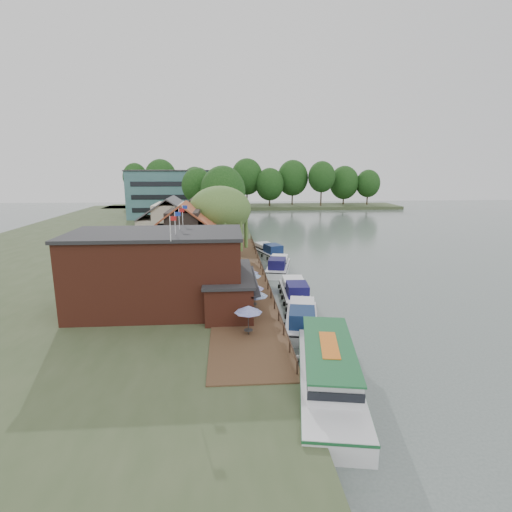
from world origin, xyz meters
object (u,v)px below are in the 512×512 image
object	(u,v)px
umbrella_1	(255,303)
umbrella_3	(250,282)
umbrella_4	(248,279)
willow	(220,223)
hotel_block	(179,194)
cottage_c	(201,218)
cruiser_1	(295,289)
tour_boat	(329,370)
swan	(298,357)
cottage_a	(185,237)
umbrella_0	(248,320)
cruiser_3	(268,250)
cottage_b	(171,226)
cruiser_0	(302,315)
pub	(179,271)
cruiser_2	(278,264)
umbrella_2	(253,295)

from	to	relation	value
umbrella_1	umbrella_3	bearing A→B (deg)	90.88
umbrella_4	willow	bearing A→B (deg)	101.58
hotel_block	cottage_c	world-z (taller)	hotel_block
cruiser_1	tour_boat	world-z (taller)	tour_boat
cottage_c	swan	xyz separation A→B (m)	(9.50, -43.06, -5.03)
cottage_a	umbrella_0	world-z (taller)	cottage_a
cruiser_3	cottage_b	bearing A→B (deg)	163.98
cruiser_0	cruiser_1	size ratio (longest dim) A/B	1.00
hotel_block	umbrella_1	size ratio (longest dim) A/B	10.69
umbrella_1	pub	bearing A→B (deg)	158.25
cruiser_2	cruiser_3	bearing A→B (deg)	104.83
cottage_b	cruiser_0	size ratio (longest dim) A/B	1.00
umbrella_4	cottage_c	bearing A→B (deg)	102.78
cruiser_1	tour_boat	xyz separation A→B (m)	(-0.90, -17.97, 0.31)
cottage_b	umbrella_3	xyz separation A→B (m)	(10.66, -21.22, -2.96)
hotel_block	umbrella_2	world-z (taller)	hotel_block
cruiser_0	cruiser_2	world-z (taller)	cruiser_0
cottage_a	umbrella_2	xyz separation A→B (m)	(7.75, -15.56, -2.96)
cottage_a	cottage_c	xyz separation A→B (m)	(1.00, 19.00, 0.00)
swan	umbrella_4	bearing A→B (deg)	101.75
cottage_a	cottage_b	world-z (taller)	same
umbrella_2	hotel_block	bearing A→B (deg)	101.65
umbrella_3	umbrella_4	bearing A→B (deg)	94.39
cottage_c	tour_boat	bearing A→B (deg)	-77.28
tour_boat	swan	distance (m)	4.59
cottage_b	cruiser_2	bearing A→B (deg)	-30.09
umbrella_2	umbrella_4	distance (m)	5.66
cruiser_3	tour_boat	bearing A→B (deg)	-108.63
pub	cruiser_3	distance (m)	28.03
cottage_c	cruiser_2	bearing A→B (deg)	-57.76
willow	umbrella_3	xyz separation A→B (m)	(3.16, -16.22, -3.93)
umbrella_3	swan	world-z (taller)	umbrella_3
cottage_c	willow	xyz separation A→B (m)	(3.50, -14.00, 0.96)
umbrella_0	cruiser_0	world-z (taller)	umbrella_0
willow	umbrella_4	bearing A→B (deg)	-78.42
pub	cottage_a	xyz separation A→B (m)	(-1.00, 15.00, 0.60)
tour_boat	cruiser_2	bearing A→B (deg)	98.66
umbrella_3	cruiser_1	xyz separation A→B (m)	(4.92, 0.88, -1.14)
pub	cruiser_0	distance (m)	11.83
umbrella_0	cruiser_2	xyz separation A→B (m)	(5.28, 22.82, -1.14)
cruiser_0	swan	size ratio (longest dim) A/B	21.79
umbrella_1	tour_boat	world-z (taller)	umbrella_1
cruiser_2	willow	bearing A→B (deg)	166.22
cottage_a	cruiser_1	size ratio (longest dim) A/B	0.90
cruiser_3	cruiser_2	bearing A→B (deg)	-106.08
umbrella_4	umbrella_2	bearing A→B (deg)	-87.99
pub	umbrella_3	size ratio (longest dim) A/B	8.15
hotel_block	cruiser_1	xyz separation A→B (m)	(19.58, -66.34, -6.00)
pub	umbrella_3	world-z (taller)	pub
cottage_a	willow	distance (m)	6.80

